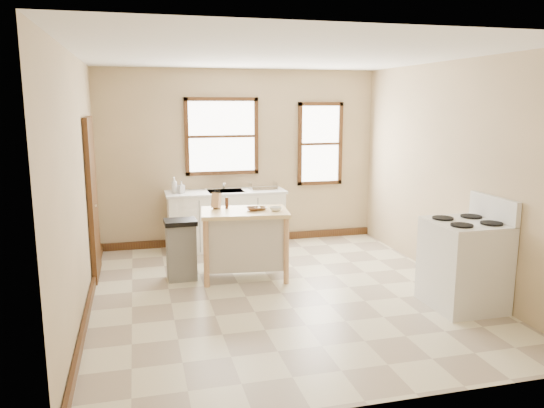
{
  "coord_description": "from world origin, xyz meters",
  "views": [
    {
      "loc": [
        -1.63,
        -5.89,
        2.28
      ],
      "look_at": [
        -0.01,
        0.4,
        1.03
      ],
      "focal_mm": 35.0,
      "sensor_mm": 36.0,
      "label": 1
    }
  ],
  "objects_px": {
    "knife_block": "(216,201)",
    "soap_bottle_b": "(181,187)",
    "soap_bottle_a": "(174,185)",
    "dish_rack": "(263,186)",
    "trash_bin": "(181,250)",
    "pepper_grinder": "(227,203)",
    "bowl_c": "(276,209)",
    "gas_stove": "(464,253)",
    "bowl_a": "(253,209)",
    "bowl_b": "(261,209)",
    "kitchen_island": "(245,244)"
  },
  "relations": [
    {
      "from": "soap_bottle_a",
      "to": "bowl_a",
      "type": "distance_m",
      "value": 1.77
    },
    {
      "from": "bowl_a",
      "to": "gas_stove",
      "type": "relative_size",
      "value": 0.14
    },
    {
      "from": "soap_bottle_a",
      "to": "bowl_c",
      "type": "distance_m",
      "value": 2.0
    },
    {
      "from": "knife_block",
      "to": "bowl_b",
      "type": "xyz_separation_m",
      "value": [
        0.55,
        -0.23,
        -0.08
      ]
    },
    {
      "from": "soap_bottle_a",
      "to": "dish_rack",
      "type": "bearing_deg",
      "value": 20.89
    },
    {
      "from": "knife_block",
      "to": "soap_bottle_a",
      "type": "bearing_deg",
      "value": 139.0
    },
    {
      "from": "pepper_grinder",
      "to": "bowl_b",
      "type": "height_order",
      "value": "pepper_grinder"
    },
    {
      "from": "bowl_b",
      "to": "gas_stove",
      "type": "height_order",
      "value": "gas_stove"
    },
    {
      "from": "bowl_c",
      "to": "knife_block",
      "type": "bearing_deg",
      "value": 155.35
    },
    {
      "from": "soap_bottle_a",
      "to": "soap_bottle_b",
      "type": "relative_size",
      "value": 1.32
    },
    {
      "from": "soap_bottle_b",
      "to": "kitchen_island",
      "type": "distance_m",
      "value": 1.71
    },
    {
      "from": "soap_bottle_a",
      "to": "bowl_c",
      "type": "bearing_deg",
      "value": -33.0
    },
    {
      "from": "dish_rack",
      "to": "bowl_a",
      "type": "xyz_separation_m",
      "value": [
        -0.49,
        -1.52,
        -0.04
      ]
    },
    {
      "from": "knife_block",
      "to": "bowl_b",
      "type": "distance_m",
      "value": 0.6
    },
    {
      "from": "soap_bottle_b",
      "to": "kitchen_island",
      "type": "xyz_separation_m",
      "value": [
        0.68,
        -1.46,
        -0.56
      ]
    },
    {
      "from": "soap_bottle_b",
      "to": "bowl_b",
      "type": "xyz_separation_m",
      "value": [
        0.89,
        -1.49,
        -0.09
      ]
    },
    {
      "from": "gas_stove",
      "to": "soap_bottle_a",
      "type": "bearing_deg",
      "value": 133.93
    },
    {
      "from": "bowl_c",
      "to": "kitchen_island",
      "type": "bearing_deg",
      "value": 161.15
    },
    {
      "from": "soap_bottle_a",
      "to": "knife_block",
      "type": "xyz_separation_m",
      "value": [
        0.45,
        -1.29,
        -0.04
      ]
    },
    {
      "from": "soap_bottle_a",
      "to": "soap_bottle_b",
      "type": "height_order",
      "value": "soap_bottle_a"
    },
    {
      "from": "dish_rack",
      "to": "bowl_c",
      "type": "relative_size",
      "value": 2.7
    },
    {
      "from": "trash_bin",
      "to": "knife_block",
      "type": "bearing_deg",
      "value": 4.32
    },
    {
      "from": "soap_bottle_a",
      "to": "gas_stove",
      "type": "bearing_deg",
      "value": -24.96
    },
    {
      "from": "gas_stove",
      "to": "dish_rack",
      "type": "bearing_deg",
      "value": 117.2
    },
    {
      "from": "bowl_a",
      "to": "bowl_b",
      "type": "xyz_separation_m",
      "value": [
        0.1,
        0.0,
        -0.0
      ]
    },
    {
      "from": "pepper_grinder",
      "to": "bowl_b",
      "type": "distance_m",
      "value": 0.47
    },
    {
      "from": "pepper_grinder",
      "to": "bowl_c",
      "type": "distance_m",
      "value": 0.66
    },
    {
      "from": "pepper_grinder",
      "to": "trash_bin",
      "type": "height_order",
      "value": "pepper_grinder"
    },
    {
      "from": "knife_block",
      "to": "soap_bottle_b",
      "type": "bearing_deg",
      "value": 135.03
    },
    {
      "from": "knife_block",
      "to": "gas_stove",
      "type": "xyz_separation_m",
      "value": [
        2.52,
        -1.79,
        -0.38
      ]
    },
    {
      "from": "pepper_grinder",
      "to": "bowl_a",
      "type": "bearing_deg",
      "value": -35.37
    },
    {
      "from": "gas_stove",
      "to": "kitchen_island",
      "type": "bearing_deg",
      "value": 143.83
    },
    {
      "from": "soap_bottle_b",
      "to": "gas_stove",
      "type": "distance_m",
      "value": 4.2
    },
    {
      "from": "bowl_c",
      "to": "soap_bottle_a",
      "type": "bearing_deg",
      "value": 125.9
    },
    {
      "from": "bowl_a",
      "to": "trash_bin",
      "type": "bearing_deg",
      "value": 168.72
    },
    {
      "from": "bowl_c",
      "to": "trash_bin",
      "type": "bearing_deg",
      "value": 166.86
    },
    {
      "from": "dish_rack",
      "to": "bowl_c",
      "type": "xyz_separation_m",
      "value": [
        -0.22,
        -1.61,
        -0.04
      ]
    },
    {
      "from": "bowl_b",
      "to": "knife_block",
      "type": "bearing_deg",
      "value": 157.17
    },
    {
      "from": "knife_block",
      "to": "bowl_a",
      "type": "distance_m",
      "value": 0.51
    },
    {
      "from": "bowl_b",
      "to": "gas_stove",
      "type": "relative_size",
      "value": 0.13
    },
    {
      "from": "soap_bottle_b",
      "to": "kitchen_island",
      "type": "bearing_deg",
      "value": -87.41
    },
    {
      "from": "knife_block",
      "to": "bowl_b",
      "type": "height_order",
      "value": "knife_block"
    },
    {
      "from": "knife_block",
      "to": "trash_bin",
      "type": "bearing_deg",
      "value": -144.31
    },
    {
      "from": "knife_block",
      "to": "pepper_grinder",
      "type": "bearing_deg",
      "value": 23.15
    },
    {
      "from": "trash_bin",
      "to": "gas_stove",
      "type": "xyz_separation_m",
      "value": [
        3.0,
        -1.74,
        0.23
      ]
    },
    {
      "from": "pepper_grinder",
      "to": "bowl_c",
      "type": "xyz_separation_m",
      "value": [
        0.58,
        -0.31,
        -0.05
      ]
    },
    {
      "from": "soap_bottle_b",
      "to": "bowl_a",
      "type": "xyz_separation_m",
      "value": [
        0.79,
        -1.5,
        -0.08
      ]
    },
    {
      "from": "bowl_c",
      "to": "trash_bin",
      "type": "xyz_separation_m",
      "value": [
        -1.2,
        0.28,
        -0.53
      ]
    },
    {
      "from": "soap_bottle_b",
      "to": "gas_stove",
      "type": "height_order",
      "value": "gas_stove"
    },
    {
      "from": "kitchen_island",
      "to": "gas_stove",
      "type": "bearing_deg",
      "value": -28.96
    }
  ]
}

